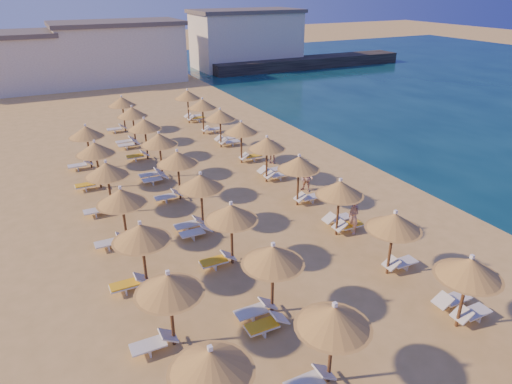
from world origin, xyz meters
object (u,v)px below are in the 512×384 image
jetty (308,62)px  beachgoer_c (272,151)px  parasol_row_east (299,164)px  beachgoer_a (354,216)px  beachgoer_b (307,178)px  parasol_row_west (201,182)px

jetty → beachgoer_c: bearing=-124.9°
parasol_row_east → beachgoer_a: size_ratio=21.25×
parasol_row_east → jetty: bearing=56.8°
jetty → beachgoer_b: bearing=-121.5°
jetty → beachgoer_b: beachgoer_b is taller
beachgoer_a → beachgoer_b: 5.35m
beachgoer_a → beachgoer_c: (1.03, 10.45, -0.08)m
beachgoer_a → beachgoer_b: size_ratio=1.10×
parasol_row_east → beachgoer_a: bearing=-77.7°
parasol_row_west → beachgoer_a: 7.79m
beachgoer_b → parasol_row_west: bearing=-108.4°
parasol_row_east → parasol_row_west: 5.69m
beachgoer_c → parasol_row_east: bearing=-59.0°
parasol_row_east → beachgoer_b: 2.61m
parasol_row_east → beachgoer_b: (1.47, 1.38, -1.65)m
beachgoer_a → beachgoer_c: 10.50m
jetty → beachgoer_a: (-24.71, -42.95, 0.19)m
parasol_row_east → beachgoer_c: size_ratio=23.29×
parasol_row_east → beachgoer_c: (1.89, 6.53, -1.65)m
jetty → parasol_row_east: bearing=-122.1°
jetty → beachgoer_a: beachgoer_a is taller
beachgoer_a → parasol_row_west: bearing=-118.3°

